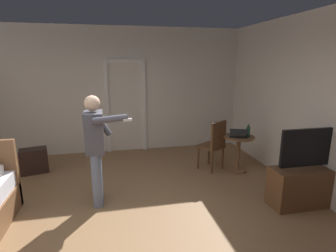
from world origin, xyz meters
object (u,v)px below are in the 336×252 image
tv_flatscreen (305,182)px  side_table (238,148)px  laptop (238,134)px  suitcase_dark (34,161)px  bottle_on_table (248,132)px  person_blue_shirt (96,144)px  wooden_chair (214,143)px

tv_flatscreen → side_table: 1.44m
laptop → suitcase_dark: size_ratio=0.86×
tv_flatscreen → suitcase_dark: 4.75m
bottle_on_table → person_blue_shirt: person_blue_shirt is taller
wooden_chair → person_blue_shirt: bearing=-159.1°
side_table → laptop: bearing=-137.6°
person_blue_shirt → laptop: bearing=14.3°
bottle_on_table → suitcase_dark: bottle_on_table is taller
suitcase_dark → tv_flatscreen: bearing=-41.2°
laptop → suitcase_dark: bearing=168.4°
person_blue_shirt → suitcase_dark: (-1.26, 1.43, -0.70)m
tv_flatscreen → side_table: tv_flatscreen is taller
side_table → bottle_on_table: bottle_on_table is taller
wooden_chair → suitcase_dark: 3.47m
bottle_on_table → wooden_chair: (-0.59, 0.21, -0.26)m
wooden_chair → suitcase_dark: size_ratio=2.04×
side_table → bottle_on_table: bearing=-29.7°
wooden_chair → person_blue_shirt: 2.34m
bottle_on_table → person_blue_shirt: (-2.74, -0.61, 0.13)m
side_table → person_blue_shirt: 2.73m
bottle_on_table → wooden_chair: size_ratio=0.25×
tv_flatscreen → laptop: tv_flatscreen is taller
laptop → bottle_on_table: size_ratio=1.70×
wooden_chair → bottle_on_table: bearing=-19.8°
side_table → suitcase_dark: side_table is taller
tv_flatscreen → bottle_on_table: bearing=100.9°
side_table → person_blue_shirt: person_blue_shirt is taller
bottle_on_table → person_blue_shirt: 2.81m
side_table → wooden_chair: 0.47m
laptop → person_blue_shirt: bearing=-165.7°
side_table → bottle_on_table: (0.14, -0.08, 0.34)m
side_table → person_blue_shirt: size_ratio=0.43×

